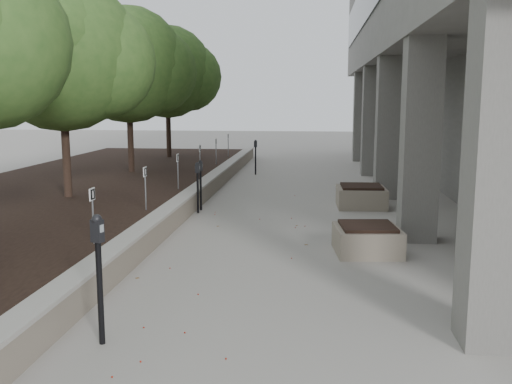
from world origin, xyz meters
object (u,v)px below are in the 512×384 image
at_px(parking_meter_5, 256,157).
at_px(planter_front, 367,239).
at_px(crabapple_tree_4, 129,90).
at_px(crabapple_tree_5, 168,91).
at_px(parking_meter_2, 100,280).
at_px(parking_meter_4, 201,185).
at_px(parking_meter_3, 198,188).
at_px(crabapple_tree_3, 63,86).
at_px(planter_back, 361,196).

relative_size(parking_meter_5, planter_front, 1.13).
bearing_deg(parking_meter_5, crabapple_tree_4, -144.91).
distance_m(crabapple_tree_5, parking_meter_2, 18.03).
bearing_deg(parking_meter_4, crabapple_tree_5, 95.64).
xyz_separation_m(parking_meter_2, parking_meter_3, (-0.46, 7.73, -0.13)).
distance_m(crabapple_tree_3, parking_meter_4, 4.13).
distance_m(parking_meter_2, planter_front, 5.55).
height_order(parking_meter_4, planter_front, parking_meter_4).
xyz_separation_m(crabapple_tree_5, parking_meter_2, (3.71, -17.49, -2.35)).
bearing_deg(crabapple_tree_4, parking_meter_2, -73.46).
relative_size(crabapple_tree_4, parking_meter_2, 3.52).
relative_size(crabapple_tree_5, planter_back, 4.36).
bearing_deg(parking_meter_2, parking_meter_3, 113.73).
xyz_separation_m(parking_meter_3, parking_meter_5, (0.67, 7.41, 0.01)).
distance_m(crabapple_tree_3, parking_meter_2, 8.68).
bearing_deg(parking_meter_3, planter_front, -42.96).
xyz_separation_m(crabapple_tree_4, planter_front, (7.13, -8.14, -2.85)).
relative_size(crabapple_tree_3, crabapple_tree_4, 1.00).
xyz_separation_m(crabapple_tree_4, crabapple_tree_5, (0.00, 5.00, 0.00)).
bearing_deg(parking_meter_5, parking_meter_4, -94.48).
bearing_deg(crabapple_tree_3, parking_meter_5, 62.89).
bearing_deg(planter_front, crabapple_tree_4, 131.21).
height_order(crabapple_tree_3, parking_meter_3, crabapple_tree_3).
xyz_separation_m(crabapple_tree_3, crabapple_tree_5, (0.00, 10.00, 0.00)).
bearing_deg(parking_meter_5, parking_meter_3, -94.22).
bearing_deg(parking_meter_5, parking_meter_2, -89.85).
height_order(crabapple_tree_3, parking_meter_2, crabapple_tree_3).
bearing_deg(parking_meter_3, parking_meter_5, 83.00).
bearing_deg(planter_front, planter_back, 86.99).
bearing_deg(planter_front, parking_meter_4, 135.94).
relative_size(parking_meter_3, parking_meter_4, 0.99).
relative_size(crabapple_tree_5, planter_front, 4.70).
xyz_separation_m(crabapple_tree_3, planter_back, (7.37, 1.48, -2.83)).
relative_size(crabapple_tree_3, parking_meter_5, 4.16).
xyz_separation_m(crabapple_tree_5, parking_meter_5, (3.92, -2.34, -2.47)).
xyz_separation_m(crabapple_tree_3, parking_meter_3, (3.25, 0.25, -2.48)).
bearing_deg(parking_meter_4, parking_meter_3, -103.46).
bearing_deg(planter_back, crabapple_tree_4, 154.44).
bearing_deg(parking_meter_3, planter_back, 14.80).
height_order(crabapple_tree_4, parking_meter_2, crabapple_tree_4).
distance_m(parking_meter_2, parking_meter_3, 7.75).
xyz_separation_m(crabapple_tree_5, planter_front, (7.13, -13.14, -2.85)).
height_order(crabapple_tree_4, parking_meter_3, crabapple_tree_4).
xyz_separation_m(crabapple_tree_5, parking_meter_4, (3.25, -9.39, -2.48)).
bearing_deg(crabapple_tree_5, parking_meter_2, -78.03).
distance_m(parking_meter_2, parking_meter_4, 8.12).
bearing_deg(crabapple_tree_4, parking_meter_3, -55.64).
distance_m(parking_meter_5, planter_front, 11.27).
distance_m(crabapple_tree_3, planter_front, 8.29).
bearing_deg(parking_meter_3, parking_meter_2, -88.44).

